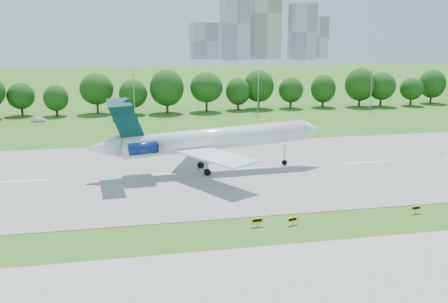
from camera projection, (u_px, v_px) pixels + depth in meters
ground at (314, 220)px, 62.71m from camera, size 600.00×600.00×0.00m
runway at (261, 168)px, 86.54m from camera, size 400.00×45.00×0.08m
taxiway at (387, 290)px, 45.53m from camera, size 400.00×23.00×0.08m
tree_line at (201, 91)px, 149.00m from camera, size 288.40×8.40×10.40m
light_poles at (198, 94)px, 138.95m from camera, size 175.90×0.25×12.19m
skyline at (260, 24)px, 447.43m from camera, size 127.00×52.00×80.00m
airliner at (204, 139)px, 83.16m from camera, size 40.17×29.16×12.88m
taxi_sign_left at (257, 220)px, 60.45m from camera, size 1.57×0.33×1.10m
taxi_sign_centre at (293, 219)px, 60.95m from camera, size 1.45×0.55×1.02m
taxi_sign_right at (416, 208)px, 64.87m from camera, size 1.48×0.38×1.04m
service_vehicle_a at (38, 119)px, 132.16m from camera, size 4.01×2.22×1.25m
service_vehicle_b at (118, 119)px, 132.64m from camera, size 3.50×2.06×1.12m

